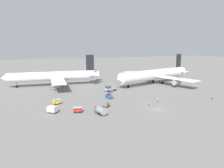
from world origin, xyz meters
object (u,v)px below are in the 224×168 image
ground_crew_wing_walker_right (213,97)px  gse_container_dolly_flat (52,109)px  gse_baggage_cart_near_cluster (78,110)px  gse_fuel_bowser_stubby (100,110)px  gse_gpu_cart_small (107,105)px  gse_baggage_cart_trailing (57,102)px  ground_crew_ramp_agent_by_cones (148,104)px  gse_belt_loader_portside (109,96)px  pushback_tug (110,89)px  ground_crew_marshaller_foreground (158,100)px  airliner_being_pushed (155,75)px  airliner_at_gate_left (54,76)px

ground_crew_wing_walker_right → gse_container_dolly_flat: bearing=174.9°
ground_crew_wing_walker_right → gse_baggage_cart_near_cluster: bearing=176.9°
gse_fuel_bowser_stubby → gse_gpu_cart_small: bearing=56.3°
gse_baggage_cart_trailing → ground_crew_ramp_agent_by_cones: gse_baggage_cart_trailing is taller
ground_crew_wing_walker_right → gse_belt_loader_portside: bearing=155.9°
gse_gpu_cart_small → gse_container_dolly_flat: bearing=179.3°
pushback_tug → gse_container_dolly_flat: (-28.64, -23.86, -0.02)m
gse_gpu_cart_small → gse_fuel_bowser_stubby: gse_fuel_bowser_stubby is taller
gse_fuel_bowser_stubby → ground_crew_marshaller_foreground: (25.28, 6.61, -0.53)m
airliner_being_pushed → gse_gpu_cart_small: airliner_being_pushed is taller
gse_gpu_cart_small → gse_baggage_cart_trailing: 18.75m
airliner_at_gate_left → gse_belt_loader_portside: (18.08, -35.87, -4.28)m
ground_crew_ramp_agent_by_cones → gse_baggage_cart_near_cluster: bearing=175.8°
ground_crew_wing_walker_right → ground_crew_ramp_agent_by_cones: bearing=177.9°
airliner_at_gate_left → gse_belt_loader_portside: size_ratio=10.00×
gse_belt_loader_portside → gse_gpu_cart_small: (-5.24, -11.68, -0.03)m
airliner_being_pushed → ground_crew_marshaller_foreground: airliner_being_pushed is taller
gse_baggage_cart_near_cluster → pushback_tug: bearing=51.6°
airliner_being_pushed → gse_container_dolly_flat: bearing=-150.6°
gse_container_dolly_flat → ground_crew_marshaller_foreground: (39.11, -0.43, -0.37)m
pushback_tug → gse_baggage_cart_trailing: bearing=-151.7°
gse_belt_loader_portside → ground_crew_wing_walker_right: bearing=-24.1°
pushback_tug → gse_gpu_cart_small: pushback_tug is taller
airliner_at_gate_left → gse_fuel_bowser_stubby: (8.28, -54.37, -3.77)m
gse_baggage_cart_near_cluster → ground_crew_marshaller_foreground: size_ratio=1.99×
gse_baggage_cart_near_cluster → gse_baggage_cart_trailing: 13.43m
airliner_at_gate_left → gse_fuel_bowser_stubby: bearing=-81.3°
gse_baggage_cart_near_cluster → gse_container_dolly_flat: size_ratio=0.80×
airliner_being_pushed → pushback_tug: airliner_being_pushed is taller
gse_container_dolly_flat → gse_gpu_cart_small: 18.39m
gse_gpu_cart_small → gse_baggage_cart_trailing: bearing=147.7°
gse_gpu_cart_small → ground_crew_ramp_agent_by_cones: gse_gpu_cart_small is taller
gse_gpu_cart_small → ground_crew_wing_walker_right: 43.50m
gse_belt_loader_portside → ground_crew_marshaller_foreground: (15.48, -11.89, -0.02)m
pushback_tug → gse_belt_loader_portside: (-5.01, -12.40, -0.37)m
gse_baggage_cart_near_cluster → gse_belt_loader_portside: bearing=41.4°
pushback_tug → ground_crew_wing_walker_right: (32.93, -29.38, -0.34)m
airliner_at_gate_left → gse_baggage_cart_near_cluster: airliner_at_gate_left is taller
pushback_tug → gse_fuel_bowser_stubby: size_ratio=1.69×
gse_container_dolly_flat → airliner_being_pushed: bearing=29.4°
airliner_being_pushed → gse_baggage_cart_near_cluster: bearing=-145.1°
airliner_being_pushed → gse_container_dolly_flat: (-58.97, -33.20, -3.94)m
gse_baggage_cart_near_cluster → ground_crew_ramp_agent_by_cones: 25.09m
gse_baggage_cart_near_cluster → gse_gpu_cart_small: 11.00m
airliner_at_gate_left → gse_baggage_cart_trailing: bearing=-94.6°
gse_container_dolly_flat → gse_belt_loader_portside: (23.63, 11.46, -0.35)m
pushback_tug → gse_fuel_bowser_stubby: bearing=-115.6°
gse_baggage_cart_trailing → ground_crew_ramp_agent_by_cones: (30.14, -14.27, 0.01)m
gse_container_dolly_flat → airliner_at_gate_left: bearing=83.3°
gse_container_dolly_flat → ground_crew_ramp_agent_by_cones: gse_container_dolly_flat is taller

